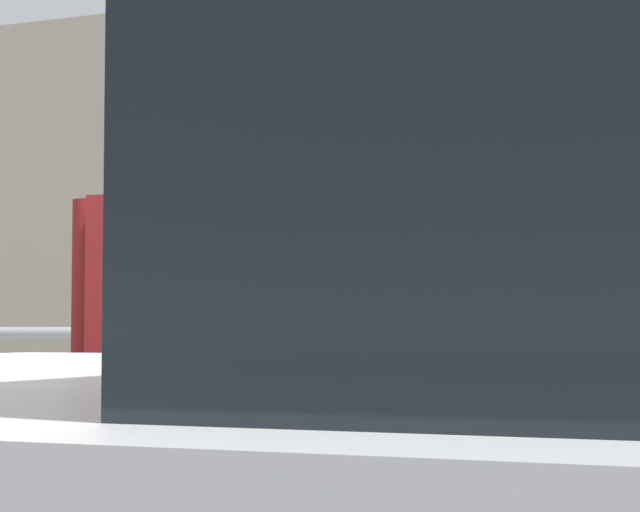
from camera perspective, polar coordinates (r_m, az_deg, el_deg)
name	(u,v)px	position (r m, az deg, el deg)	size (l,w,h in m)	color
parking_meter	(422,312)	(3.01, 4.80, -2.63)	(0.17, 0.17, 1.52)	slate
pedestrian_at_meter	(175,380)	(3.25, -6.84, -5.80)	(0.60, 0.47, 1.62)	slate
background_railing	(628,404)	(4.85, 14.28, -6.75)	(24.06, 0.06, 1.06)	gray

